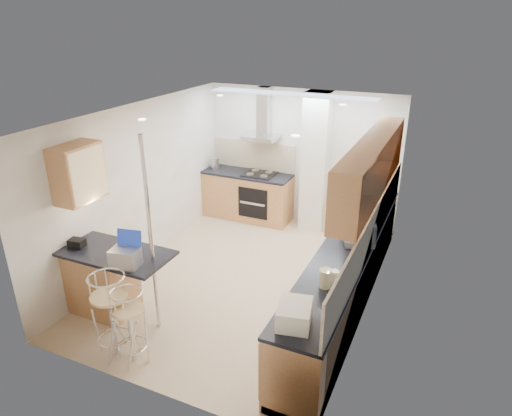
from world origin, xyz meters
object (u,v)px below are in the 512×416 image
at_px(laptop, 125,258).
at_px(bar_stool_near, 112,316).
at_px(microwave, 358,229).
at_px(bar_stool_end, 130,327).
at_px(bread_bin, 295,314).

relative_size(laptop, bar_stool_near, 0.30).
xyz_separation_m(laptop, bar_stool_near, (0.09, -0.43, -0.52)).
height_order(microwave, bar_stool_near, microwave).
distance_m(microwave, bar_stool_end, 3.08).
distance_m(bar_stool_near, bread_bin, 2.16).
bearing_deg(bar_stool_end, bar_stool_near, 97.00).
relative_size(microwave, bar_stool_end, 0.62).
bearing_deg(laptop, microwave, 26.83).
distance_m(laptop, bar_stool_near, 0.68).
relative_size(microwave, laptop, 1.80).
xyz_separation_m(microwave, bar_stool_near, (-2.24, -2.27, -0.55)).
bearing_deg(bar_stool_near, bread_bin, 15.86).
xyz_separation_m(laptop, bread_bin, (2.18, -0.18, -0.03)).
bearing_deg(microwave, bread_bin, 154.08).
distance_m(laptop, bread_bin, 2.18).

